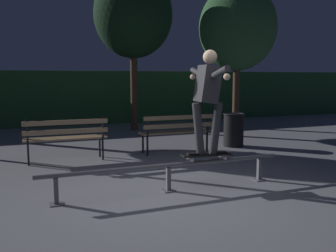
{
  "coord_description": "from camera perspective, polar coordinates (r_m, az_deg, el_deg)",
  "views": [
    {
      "loc": [
        -1.98,
        -4.63,
        1.66
      ],
      "look_at": [
        0.31,
        1.09,
        0.85
      ],
      "focal_mm": 39.93,
      "sensor_mm": 36.0,
      "label": 1
    }
  ],
  "objects": [
    {
      "name": "ground_plane",
      "position": [
        5.31,
        1.27,
        -10.75
      ],
      "size": [
        90.0,
        90.0,
        0.0
      ],
      "primitive_type": "plane",
      "color": "slate"
    },
    {
      "name": "hedge_backdrop",
      "position": [
        13.81,
        -13.58,
        4.27
      ],
      "size": [
        24.0,
        1.2,
        1.88
      ],
      "primitive_type": "cube",
      "color": "#2D5B33",
      "rests_on": "ground"
    },
    {
      "name": "grind_rail",
      "position": [
        5.48,
        0.07,
        -6.7
      ],
      "size": [
        3.73,
        0.18,
        0.42
      ],
      "color": "slate",
      "rests_on": "ground"
    },
    {
      "name": "skateboard",
      "position": [
        5.7,
        5.94,
        -4.42
      ],
      "size": [
        0.8,
        0.28,
        0.09
      ],
      "color": "black",
      "rests_on": "grind_rail"
    },
    {
      "name": "skateboarder",
      "position": [
        5.58,
        6.1,
        5.02
      ],
      "size": [
        0.63,
        1.4,
        1.56
      ],
      "color": "black",
      "rests_on": "skateboard"
    },
    {
      "name": "park_bench_leftmost",
      "position": [
        7.57,
        -15.33,
        -1.33
      ],
      "size": [
        1.6,
        0.43,
        0.88
      ],
      "color": "black",
      "rests_on": "ground"
    },
    {
      "name": "park_bench_left_center",
      "position": [
        8.17,
        1.35,
        -0.43
      ],
      "size": [
        1.6,
        0.43,
        0.88
      ],
      "color": "black",
      "rests_on": "ground"
    },
    {
      "name": "tree_far_right",
      "position": [
        12.52,
        10.58,
        14.47
      ],
      "size": [
        2.48,
        2.48,
        4.59
      ],
      "color": "#4C3828",
      "rests_on": "ground"
    },
    {
      "name": "tree_behind_benches",
      "position": [
        11.91,
        -5.33,
        16.51
      ],
      "size": [
        2.4,
        2.4,
        4.88
      ],
      "color": "#4C3828",
      "rests_on": "ground"
    },
    {
      "name": "trash_can",
      "position": [
        9.13,
        9.98,
        -0.5
      ],
      "size": [
        0.52,
        0.52,
        0.8
      ],
      "color": "black",
      "rests_on": "ground"
    }
  ]
}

